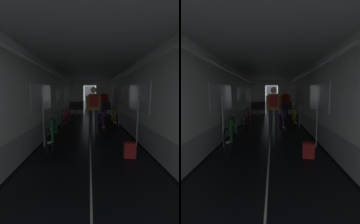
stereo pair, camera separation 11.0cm
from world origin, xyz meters
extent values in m
plane|color=black|center=(0.00, 0.00, 0.00)|extent=(60.00, 60.00, 0.00)
cube|color=black|center=(-1.41, 3.25, 0.00)|extent=(0.08, 11.50, 0.01)
cube|color=black|center=(1.41, 3.25, 0.00)|extent=(0.08, 11.50, 0.01)
cube|color=beige|center=(0.00, 3.25, 0.00)|extent=(0.03, 11.27, 0.00)
cube|color=#9EA0A5|center=(-1.51, 3.25, 0.30)|extent=(0.12, 11.50, 0.60)
cube|color=white|center=(-1.51, 3.25, 1.53)|extent=(0.12, 11.50, 1.85)
cube|color=white|center=(-1.45, 2.67, 1.35)|extent=(0.02, 1.90, 0.80)
cube|color=white|center=(-1.45, 5.55, 1.35)|extent=(0.02, 1.90, 0.80)
cube|color=white|center=(-1.45, 8.42, 1.35)|extent=(0.02, 1.90, 0.80)
cube|color=yellow|center=(-1.45, 2.68, 1.35)|extent=(0.01, 0.20, 0.28)
cylinder|color=white|center=(-1.17, 3.25, 2.10)|extent=(0.07, 11.04, 0.07)
cylinder|color=#B7BABF|center=(-1.27, 2.10, 0.70)|extent=(0.04, 0.04, 1.40)
cylinder|color=#B7BABF|center=(-1.27, 4.70, 0.70)|extent=(0.04, 0.04, 1.40)
cube|color=#9EA0A5|center=(1.51, 3.25, 0.30)|extent=(0.12, 11.50, 0.60)
cube|color=white|center=(1.51, 3.25, 1.53)|extent=(0.12, 11.50, 1.85)
cube|color=white|center=(1.45, 2.67, 1.35)|extent=(0.02, 1.90, 0.80)
cube|color=white|center=(1.45, 5.55, 1.35)|extent=(0.02, 1.90, 0.80)
cube|color=white|center=(1.45, 8.42, 1.35)|extent=(0.02, 1.90, 0.80)
cube|color=yellow|center=(1.45, 3.01, 1.35)|extent=(0.01, 0.20, 0.28)
cylinder|color=white|center=(1.17, 3.25, 2.10)|extent=(0.07, 11.04, 0.07)
cylinder|color=#B7BABF|center=(1.27, 2.10, 0.70)|extent=(0.04, 0.04, 1.40)
cylinder|color=#B7BABF|center=(1.27, 4.70, 0.70)|extent=(0.04, 0.04, 1.40)
cube|color=white|center=(-0.95, 9.06, 1.23)|extent=(1.00, 0.12, 2.45)
cube|color=white|center=(0.95, 9.06, 1.23)|extent=(1.00, 0.12, 2.45)
cube|color=white|center=(0.00, 9.06, 2.25)|extent=(0.90, 0.12, 0.40)
cube|color=#4C4F54|center=(0.00, 9.76, 1.03)|extent=(0.81, 0.04, 2.05)
cube|color=silver|center=(0.00, 3.25, 2.51)|extent=(3.14, 11.62, 0.12)
cylinder|color=gray|center=(-0.90, 8.00, 0.22)|extent=(0.12, 0.12, 0.44)
cube|color=#47423D|center=(-0.90, 8.00, 0.49)|extent=(0.96, 0.44, 0.10)
cube|color=#47423D|center=(-0.90, 8.19, 0.74)|extent=(0.96, 0.08, 0.40)
torus|color=gray|center=(-1.33, 8.22, 0.94)|extent=(0.14, 0.14, 0.02)
cylinder|color=gray|center=(0.90, 8.00, 0.22)|extent=(0.12, 0.12, 0.44)
cube|color=#47423D|center=(0.90, 8.00, 0.49)|extent=(0.96, 0.44, 0.10)
cube|color=#47423D|center=(0.90, 8.19, 0.74)|extent=(0.96, 0.08, 0.40)
torus|color=gray|center=(0.47, 8.22, 0.94)|extent=(0.14, 0.14, 0.02)
torus|color=black|center=(-0.99, 3.73, 0.33)|extent=(0.18, 0.68, 0.67)
cylinder|color=#B2B2B7|center=(-0.99, 3.73, 0.33)|extent=(0.10, 0.06, 0.06)
torus|color=black|center=(-0.92, 4.75, 0.33)|extent=(0.18, 0.68, 0.67)
cylinder|color=#B2B2B7|center=(-0.92, 4.75, 0.33)|extent=(0.10, 0.06, 0.06)
cylinder|color=red|center=(-0.91, 4.43, 0.55)|extent=(0.16, 0.54, 0.56)
cylinder|color=red|center=(-0.94, 4.02, 0.55)|extent=(0.10, 0.35, 0.55)
cylinder|color=red|center=(-0.88, 4.28, 0.81)|extent=(0.09, 0.82, 0.04)
cylinder|color=red|center=(-0.95, 3.80, 0.57)|extent=(0.11, 0.16, 0.49)
cylinder|color=red|center=(-0.98, 3.96, 0.31)|extent=(0.05, 0.45, 0.07)
cylinder|color=red|center=(-0.89, 4.72, 0.57)|extent=(0.10, 0.09, 0.49)
cylinder|color=black|center=(-0.97, 4.18, 0.29)|extent=(0.05, 0.17, 0.17)
ellipsoid|color=black|center=(-0.90, 3.85, 0.87)|extent=(0.11, 0.25, 0.07)
cylinder|color=black|center=(-0.83, 4.73, 0.91)|extent=(0.44, 0.05, 0.09)
torus|color=black|center=(-0.96, 1.46, 0.33)|extent=(0.17, 0.68, 0.67)
cylinder|color=#B2B2B7|center=(-0.96, 1.46, 0.33)|extent=(0.10, 0.06, 0.06)
torus|color=black|center=(-1.03, 2.48, 0.33)|extent=(0.17, 0.68, 0.67)
cylinder|color=#B2B2B7|center=(-1.03, 2.48, 0.33)|extent=(0.10, 0.06, 0.06)
cylinder|color=#1E8438|center=(-0.98, 2.17, 0.55)|extent=(0.07, 0.54, 0.56)
cylinder|color=#1E8438|center=(-0.95, 1.76, 0.55)|extent=(0.12, 0.34, 0.55)
cylinder|color=#1E8438|center=(-0.94, 2.01, 0.81)|extent=(0.10, 0.82, 0.04)
cylinder|color=#1E8438|center=(-0.93, 1.53, 0.57)|extent=(0.07, 0.17, 0.49)
cylinder|color=#1E8438|center=(-0.98, 1.69, 0.31)|extent=(0.07, 0.45, 0.07)
cylinder|color=#1E8438|center=(-1.00, 2.45, 0.57)|extent=(0.09, 0.09, 0.49)
cylinder|color=black|center=(-1.00, 1.91, 0.29)|extent=(0.04, 0.17, 0.17)
ellipsoid|color=black|center=(-0.90, 1.59, 0.87)|extent=(0.11, 0.25, 0.07)
cylinder|color=black|center=(-0.96, 2.47, 0.91)|extent=(0.44, 0.06, 0.08)
torus|color=black|center=(1.01, 3.90, 0.33)|extent=(0.14, 0.67, 0.67)
cylinder|color=#B2B2B7|center=(1.01, 3.90, 0.33)|extent=(0.10, 0.05, 0.06)
torus|color=black|center=(1.04, 4.92, 0.33)|extent=(0.14, 0.67, 0.67)
cylinder|color=#B2B2B7|center=(1.04, 4.92, 0.33)|extent=(0.10, 0.05, 0.06)
cylinder|color=yellow|center=(1.00, 4.60, 0.55)|extent=(0.10, 0.54, 0.56)
cylinder|color=yellow|center=(0.99, 4.19, 0.55)|extent=(0.11, 0.34, 0.55)
cylinder|color=yellow|center=(0.97, 4.45, 0.81)|extent=(0.06, 0.82, 0.04)
cylinder|color=yellow|center=(0.98, 3.97, 0.57)|extent=(0.08, 0.17, 0.49)
cylinder|color=yellow|center=(1.02, 4.12, 0.31)|extent=(0.05, 0.45, 0.07)
cylinder|color=yellow|center=(1.01, 4.89, 0.57)|extent=(0.09, 0.09, 0.49)
cylinder|color=black|center=(1.03, 4.35, 0.29)|extent=(0.04, 0.17, 0.17)
ellipsoid|color=black|center=(0.95, 4.02, 0.87)|extent=(0.10, 0.24, 0.07)
cylinder|color=black|center=(0.97, 4.91, 0.91)|extent=(0.44, 0.04, 0.08)
cylinder|color=#2D2D33|center=(0.02, 3.30, 0.45)|extent=(0.13, 0.13, 0.90)
cylinder|color=#2D2D33|center=(0.22, 3.30, 0.45)|extent=(0.13, 0.13, 0.90)
cube|color=olive|center=(0.12, 3.30, 1.18)|extent=(0.36, 0.22, 0.56)
cylinder|color=olive|center=(-0.10, 3.32, 1.13)|extent=(0.09, 0.20, 0.53)
cylinder|color=olive|center=(0.34, 3.32, 1.13)|extent=(0.09, 0.20, 0.53)
sphere|color=beige|center=(0.12, 3.30, 1.58)|extent=(0.21, 0.21, 0.21)
cube|color=maroon|center=(0.11, 3.13, 1.22)|extent=(0.28, 0.16, 0.40)
torus|color=black|center=(0.46, 3.04, 0.33)|extent=(0.09, 0.67, 0.67)
cylinder|color=#B2B2B7|center=(0.46, 3.04, 0.33)|extent=(0.09, 0.06, 0.05)
torus|color=black|center=(0.40, 4.06, 0.33)|extent=(0.09, 0.67, 0.67)
cylinder|color=#B2B2B7|center=(0.40, 4.06, 0.33)|extent=(0.09, 0.06, 0.05)
cylinder|color=purple|center=(0.41, 3.74, 0.55)|extent=(0.08, 0.54, 0.56)
cylinder|color=purple|center=(0.44, 3.33, 0.55)|extent=(0.04, 0.34, 0.55)
cylinder|color=purple|center=(0.41, 3.59, 0.82)|extent=(0.08, 0.82, 0.03)
cylinder|color=purple|center=(0.45, 3.11, 0.58)|extent=(0.05, 0.16, 0.49)
cylinder|color=purple|center=(0.45, 3.26, 0.31)|extent=(0.05, 0.45, 0.07)
cylinder|color=purple|center=(0.39, 4.03, 0.58)|extent=(0.04, 0.09, 0.49)
cylinder|color=black|center=(0.43, 3.49, 0.29)|extent=(0.03, 0.17, 0.17)
ellipsoid|color=black|center=(0.44, 3.16, 0.88)|extent=(0.11, 0.24, 0.06)
cylinder|color=black|center=(0.38, 4.05, 0.92)|extent=(0.44, 0.05, 0.04)
cylinder|color=#384C75|center=(1.00, 7.70, 0.45)|extent=(0.13, 0.13, 0.90)
cylinder|color=#384C75|center=(0.80, 7.70, 0.45)|extent=(0.13, 0.13, 0.90)
cube|color=red|center=(0.90, 7.70, 1.18)|extent=(0.36, 0.22, 0.56)
cylinder|color=red|center=(1.12, 7.68, 1.13)|extent=(0.09, 0.20, 0.53)
cylinder|color=red|center=(0.68, 7.68, 1.13)|extent=(0.09, 0.20, 0.53)
sphere|color=beige|center=(0.90, 7.70, 1.58)|extent=(0.21, 0.21, 0.21)
cube|color=maroon|center=(0.90, 1.41, 0.17)|extent=(0.28, 0.23, 0.34)
camera|label=1|loc=(-0.02, -1.94, 1.44)|focal=24.36mm
camera|label=2|loc=(0.09, -1.94, 1.44)|focal=24.36mm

